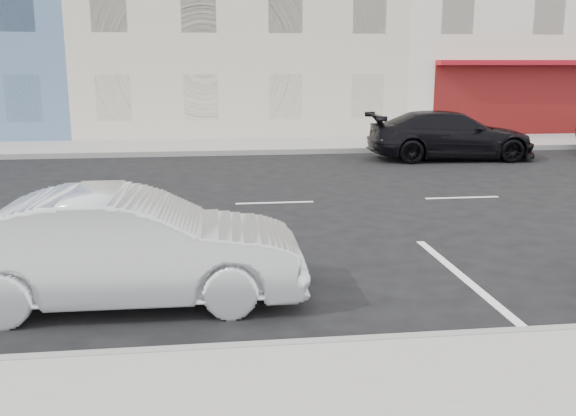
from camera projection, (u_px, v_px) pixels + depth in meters
name	position (u px, v px, depth m)	size (l,w,h in m)	color
ground	(370.00, 200.00, 13.35)	(120.00, 120.00, 0.00)	black
sidewalk_far	(156.00, 147.00, 21.13)	(80.00, 3.40, 0.15)	gray
curb_near	(34.00, 363.00, 5.94)	(80.00, 0.12, 0.16)	gray
curb_far	(152.00, 154.00, 19.48)	(80.00, 0.12, 0.16)	gray
sedan_silver	(128.00, 248.00, 7.52)	(1.44, 4.13, 1.36)	#B6BABF
car_far	(451.00, 135.00, 18.89)	(1.98, 4.88, 1.41)	black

